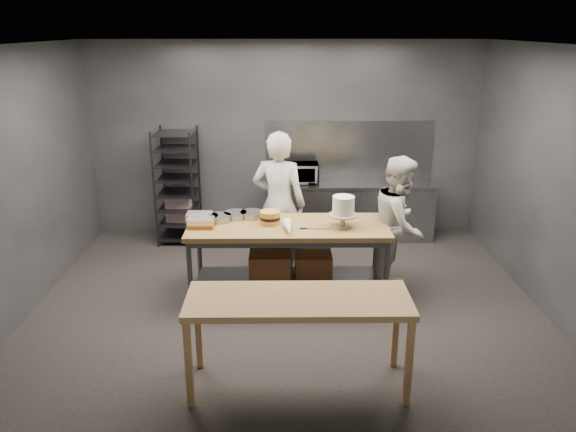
# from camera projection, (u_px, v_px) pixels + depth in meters

# --- Properties ---
(ground) EXTENTS (6.00, 6.00, 0.00)m
(ground) POSITION_uv_depth(u_px,v_px,m) (287.00, 301.00, 6.83)
(ground) COLOR black
(ground) RESTS_ON ground
(back_wall) EXTENTS (6.00, 0.04, 3.00)m
(back_wall) POSITION_uv_depth(u_px,v_px,m) (285.00, 140.00, 8.72)
(back_wall) COLOR #4C4F54
(back_wall) RESTS_ON ground
(work_table) EXTENTS (2.40, 0.90, 0.92)m
(work_table) POSITION_uv_depth(u_px,v_px,m) (288.00, 251.00, 6.84)
(work_table) COLOR olive
(work_table) RESTS_ON ground
(near_counter) EXTENTS (2.00, 0.70, 0.90)m
(near_counter) POSITION_uv_depth(u_px,v_px,m) (298.00, 306.00, 4.99)
(near_counter) COLOR olive
(near_counter) RESTS_ON ground
(back_counter) EXTENTS (2.60, 0.60, 0.90)m
(back_counter) POSITION_uv_depth(u_px,v_px,m) (349.00, 210.00, 8.76)
(back_counter) COLOR slate
(back_counter) RESTS_ON ground
(splashback_panel) EXTENTS (2.60, 0.02, 0.90)m
(splashback_panel) POSITION_uv_depth(u_px,v_px,m) (349.00, 150.00, 8.76)
(splashback_panel) COLOR slate
(splashback_panel) RESTS_ON back_counter
(speed_rack) EXTENTS (0.62, 0.67, 1.75)m
(speed_rack) POSITION_uv_depth(u_px,v_px,m) (178.00, 187.00, 8.53)
(speed_rack) COLOR black
(speed_rack) RESTS_ON ground
(chef_behind) EXTENTS (0.80, 0.62, 1.94)m
(chef_behind) POSITION_uv_depth(u_px,v_px,m) (279.00, 204.00, 7.34)
(chef_behind) COLOR silver
(chef_behind) RESTS_ON ground
(chef_right) EXTENTS (0.93, 1.03, 1.72)m
(chef_right) POSITION_uv_depth(u_px,v_px,m) (399.00, 225.00, 6.90)
(chef_right) COLOR silver
(chef_right) RESTS_ON ground
(microwave) EXTENTS (0.54, 0.37, 0.30)m
(microwave) POSITION_uv_depth(u_px,v_px,m) (300.00, 173.00, 8.56)
(microwave) COLOR black
(microwave) RESTS_ON back_counter
(frosted_cake_stand) EXTENTS (0.34, 0.34, 0.38)m
(frosted_cake_stand) POSITION_uv_depth(u_px,v_px,m) (343.00, 208.00, 6.58)
(frosted_cake_stand) COLOR #AB9F89
(frosted_cake_stand) RESTS_ON work_table
(layer_cake) EXTENTS (0.24, 0.24, 0.16)m
(layer_cake) POSITION_uv_depth(u_px,v_px,m) (270.00, 218.00, 6.73)
(layer_cake) COLOR gold
(layer_cake) RESTS_ON work_table
(cake_pans) EXTENTS (0.85, 0.44, 0.07)m
(cake_pans) POSITION_uv_depth(u_px,v_px,m) (228.00, 216.00, 6.90)
(cake_pans) COLOR gray
(cake_pans) RESTS_ON work_table
(piping_bag) EXTENTS (0.15, 0.39, 0.12)m
(piping_bag) POSITION_uv_depth(u_px,v_px,m) (288.00, 228.00, 6.45)
(piping_bag) COLOR white
(piping_bag) RESTS_ON work_table
(offset_spatula) EXTENTS (0.36, 0.02, 0.02)m
(offset_spatula) POSITION_uv_depth(u_px,v_px,m) (311.00, 229.00, 6.58)
(offset_spatula) COLOR slate
(offset_spatula) RESTS_ON work_table
(pastry_clamshells) EXTENTS (0.35, 0.42, 0.11)m
(pastry_clamshells) POSITION_uv_depth(u_px,v_px,m) (200.00, 220.00, 6.72)
(pastry_clamshells) COLOR #A97221
(pastry_clamshells) RESTS_ON work_table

